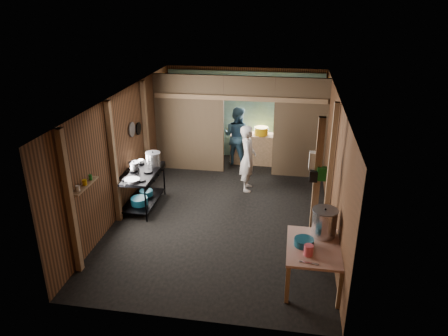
% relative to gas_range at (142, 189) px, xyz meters
% --- Properties ---
extents(floor, '(4.50, 7.00, 0.00)m').
position_rel_gas_range_xyz_m(floor, '(1.88, 0.13, -0.43)').
color(floor, black).
rests_on(floor, ground).
extents(ceiling, '(4.50, 7.00, 0.00)m').
position_rel_gas_range_xyz_m(ceiling, '(1.88, 0.13, 2.17)').
color(ceiling, '#2F2A27').
rests_on(ceiling, ground).
extents(wall_back, '(4.50, 0.00, 2.60)m').
position_rel_gas_range_xyz_m(wall_back, '(1.88, 3.63, 0.87)').
color(wall_back, brown).
rests_on(wall_back, ground).
extents(wall_front, '(4.50, 0.00, 2.60)m').
position_rel_gas_range_xyz_m(wall_front, '(1.88, -3.37, 0.87)').
color(wall_front, brown).
rests_on(wall_front, ground).
extents(wall_left, '(0.00, 7.00, 2.60)m').
position_rel_gas_range_xyz_m(wall_left, '(-0.37, 0.13, 0.87)').
color(wall_left, brown).
rests_on(wall_left, ground).
extents(wall_right, '(0.00, 7.00, 2.60)m').
position_rel_gas_range_xyz_m(wall_right, '(4.13, 0.13, 0.87)').
color(wall_right, brown).
rests_on(wall_right, ground).
extents(partition_left, '(1.85, 0.10, 2.60)m').
position_rel_gas_range_xyz_m(partition_left, '(0.55, 2.33, 0.87)').
color(partition_left, brown).
rests_on(partition_left, floor).
extents(partition_right, '(1.35, 0.10, 2.60)m').
position_rel_gas_range_xyz_m(partition_right, '(3.46, 2.33, 0.87)').
color(partition_right, brown).
rests_on(partition_right, floor).
extents(partition_header, '(1.30, 0.10, 0.60)m').
position_rel_gas_range_xyz_m(partition_header, '(2.13, 2.33, 1.87)').
color(partition_header, brown).
rests_on(partition_header, wall_back).
extents(turquoise_panel, '(4.40, 0.06, 2.50)m').
position_rel_gas_range_xyz_m(turquoise_panel, '(1.88, 3.57, 0.82)').
color(turquoise_panel, '#75A7A6').
rests_on(turquoise_panel, wall_back).
extents(back_counter, '(1.20, 0.50, 0.85)m').
position_rel_gas_range_xyz_m(back_counter, '(2.18, 3.08, -0.00)').
color(back_counter, '#A17852').
rests_on(back_counter, floor).
extents(wall_clock, '(0.20, 0.03, 0.20)m').
position_rel_gas_range_xyz_m(wall_clock, '(2.13, 3.53, 1.47)').
color(wall_clock, beige).
rests_on(wall_clock, wall_back).
extents(post_left_a, '(0.10, 0.12, 2.60)m').
position_rel_gas_range_xyz_m(post_left_a, '(-0.30, -2.47, 0.87)').
color(post_left_a, '#A17852').
rests_on(post_left_a, floor).
extents(post_left_b, '(0.10, 0.12, 2.60)m').
position_rel_gas_range_xyz_m(post_left_b, '(-0.30, -0.67, 0.87)').
color(post_left_b, '#A17852').
rests_on(post_left_b, floor).
extents(post_left_c, '(0.10, 0.12, 2.60)m').
position_rel_gas_range_xyz_m(post_left_c, '(-0.30, 1.33, 0.87)').
color(post_left_c, '#A17852').
rests_on(post_left_c, floor).
extents(post_right, '(0.10, 0.12, 2.60)m').
position_rel_gas_range_xyz_m(post_right, '(4.06, -0.07, 0.87)').
color(post_right, '#A17852').
rests_on(post_right, floor).
extents(post_free, '(0.12, 0.12, 2.60)m').
position_rel_gas_range_xyz_m(post_free, '(3.73, -1.17, 0.87)').
color(post_free, '#A17852').
rests_on(post_free, floor).
extents(cross_beam, '(4.40, 0.12, 0.12)m').
position_rel_gas_range_xyz_m(cross_beam, '(1.88, 2.28, 1.62)').
color(cross_beam, '#A17852').
rests_on(cross_beam, wall_left).
extents(pan_lid_big, '(0.03, 0.34, 0.34)m').
position_rel_gas_range_xyz_m(pan_lid_big, '(-0.33, 0.53, 1.22)').
color(pan_lid_big, slate).
rests_on(pan_lid_big, wall_left).
extents(pan_lid_small, '(0.03, 0.30, 0.30)m').
position_rel_gas_range_xyz_m(pan_lid_small, '(-0.33, 0.93, 1.12)').
color(pan_lid_small, black).
rests_on(pan_lid_small, wall_left).
extents(wall_shelf, '(0.14, 0.80, 0.03)m').
position_rel_gas_range_xyz_m(wall_shelf, '(-0.27, -1.97, 0.97)').
color(wall_shelf, '#A17852').
rests_on(wall_shelf, wall_left).
extents(jar_white, '(0.07, 0.07, 0.10)m').
position_rel_gas_range_xyz_m(jar_white, '(-0.27, -2.22, 1.04)').
color(jar_white, beige).
rests_on(jar_white, wall_shelf).
extents(jar_yellow, '(0.08, 0.08, 0.10)m').
position_rel_gas_range_xyz_m(jar_yellow, '(-0.27, -1.97, 1.04)').
color(jar_yellow, '#BB880A').
rests_on(jar_yellow, wall_shelf).
extents(jar_green, '(0.06, 0.06, 0.10)m').
position_rel_gas_range_xyz_m(jar_green, '(-0.27, -1.75, 1.04)').
color(jar_green, '#125F1A').
rests_on(jar_green, wall_shelf).
extents(bag_white, '(0.22, 0.15, 0.32)m').
position_rel_gas_range_xyz_m(bag_white, '(3.68, -1.09, 1.35)').
color(bag_white, beige).
rests_on(bag_white, post_free).
extents(bag_green, '(0.16, 0.12, 0.24)m').
position_rel_gas_range_xyz_m(bag_green, '(3.80, -1.23, 1.17)').
color(bag_green, '#125F1A').
rests_on(bag_green, post_free).
extents(bag_black, '(0.14, 0.10, 0.20)m').
position_rel_gas_range_xyz_m(bag_black, '(3.66, -1.25, 1.12)').
color(bag_black, black).
rests_on(bag_black, post_free).
extents(gas_range, '(0.74, 1.45, 0.85)m').
position_rel_gas_range_xyz_m(gas_range, '(0.00, 0.00, 0.00)').
color(gas_range, black).
rests_on(gas_range, floor).
extents(prep_table, '(0.88, 1.21, 0.71)m').
position_rel_gas_range_xyz_m(prep_table, '(3.71, -2.18, -0.07)').
color(prep_table, tan).
rests_on(prep_table, floor).
extents(stove_pot_large, '(0.44, 0.44, 0.34)m').
position_rel_gas_range_xyz_m(stove_pot_large, '(0.17, 0.40, 0.58)').
color(stove_pot_large, silver).
rests_on(stove_pot_large, gas_range).
extents(stove_pot_med, '(0.28, 0.28, 0.21)m').
position_rel_gas_range_xyz_m(stove_pot_med, '(-0.17, 0.07, 0.51)').
color(stove_pot_med, silver).
rests_on(stove_pot_med, gas_range).
extents(stove_saucepan, '(0.16, 0.16, 0.09)m').
position_rel_gas_range_xyz_m(stove_saucepan, '(-0.17, 0.47, 0.47)').
color(stove_saucepan, silver).
rests_on(stove_saucepan, gas_range).
extents(frying_pan, '(0.45, 0.61, 0.07)m').
position_rel_gas_range_xyz_m(frying_pan, '(0.00, -0.51, 0.45)').
color(frying_pan, slate).
rests_on(frying_pan, gas_range).
extents(blue_tub_front, '(0.38, 0.38, 0.15)m').
position_rel_gas_range_xyz_m(blue_tub_front, '(0.00, -0.22, -0.18)').
color(blue_tub_front, '#0F4256').
rests_on(blue_tub_front, gas_range).
extents(blue_tub_back, '(0.30, 0.30, 0.12)m').
position_rel_gas_range_xyz_m(blue_tub_back, '(0.00, 0.23, -0.20)').
color(blue_tub_back, '#0F4256').
rests_on(blue_tub_back, gas_range).
extents(stock_pot, '(0.51, 0.51, 0.50)m').
position_rel_gas_range_xyz_m(stock_pot, '(3.87, -1.81, 0.52)').
color(stock_pot, silver).
rests_on(stock_pot, prep_table).
extents(wash_basin, '(0.33, 0.33, 0.12)m').
position_rel_gas_range_xyz_m(wash_basin, '(3.54, -2.18, 0.35)').
color(wash_basin, '#0F4256').
rests_on(wash_basin, prep_table).
extents(pink_bucket, '(0.18, 0.18, 0.18)m').
position_rel_gas_range_xyz_m(pink_bucket, '(3.61, -2.45, 0.38)').
color(pink_bucket, '#D74C5B').
rests_on(pink_bucket, prep_table).
extents(knife, '(0.30, 0.09, 0.01)m').
position_rel_gas_range_xyz_m(knife, '(3.61, -2.67, 0.29)').
color(knife, silver).
rests_on(knife, prep_table).
extents(yellow_tub, '(0.39, 0.39, 0.22)m').
position_rel_gas_range_xyz_m(yellow_tub, '(2.42, 3.08, 0.53)').
color(yellow_tub, '#BB880A').
rests_on(yellow_tub, back_counter).
extents(red_cup, '(0.12, 0.12, 0.14)m').
position_rel_gas_range_xyz_m(red_cup, '(1.98, 3.08, 0.50)').
color(red_cup, '#943E14').
rests_on(red_cup, back_counter).
extents(cook, '(0.45, 0.63, 1.64)m').
position_rel_gas_range_xyz_m(cook, '(2.24, 1.29, 0.39)').
color(cook, beige).
rests_on(cook, floor).
extents(worker_back, '(0.96, 0.85, 1.64)m').
position_rel_gas_range_xyz_m(worker_back, '(1.75, 2.95, 0.39)').
color(worker_back, '#2F5470').
rests_on(worker_back, floor).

